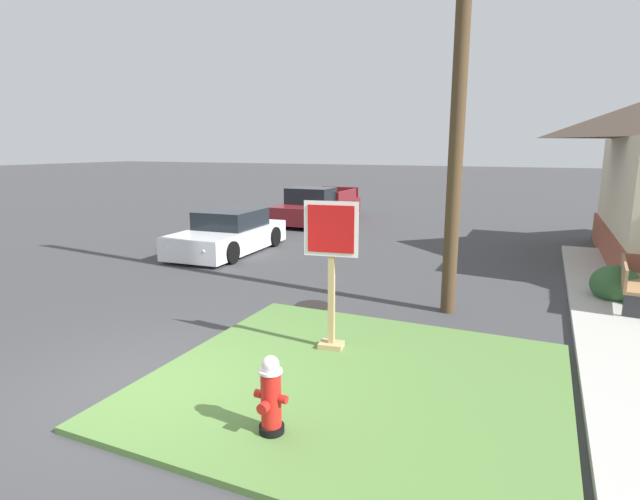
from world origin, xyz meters
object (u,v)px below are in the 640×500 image
Objects in this scene: pickup_truck_maroon at (317,207)px; utility_pole at (464,1)px; parked_sedan_white at (229,234)px; stop_sign at (331,276)px; street_bench at (630,281)px; manhole_cover at (313,306)px; fire_hydrant at (271,397)px.

pickup_truck_maroon is 0.50× the size of utility_pole.
utility_pole is at bearing -23.14° from parked_sedan_white.
parked_sedan_white is (-5.71, 5.70, -0.68)m from stop_sign.
parked_sedan_white is 9.09m from utility_pole.
manhole_cover is at bearing -158.83° from street_bench.
stop_sign reaches higher than pickup_truck_maroon.
stop_sign is 8.10m from parked_sedan_white.
parked_sedan_white is at bearing 126.71° from fire_hydrant.
stop_sign reaches higher than parked_sedan_white.
stop_sign is 5.24m from utility_pole.
fire_hydrant reaches higher than manhole_cover.
manhole_cover is 0.16× the size of parked_sedan_white.
street_bench is 6.01m from utility_pole.
street_bench reaches higher than fire_hydrant.
parked_sedan_white is at bearing 140.28° from manhole_cover.
manhole_cover is (-1.54, 4.35, -0.48)m from fire_hydrant.
utility_pole is (2.50, 0.74, 5.51)m from manhole_cover.
street_bench is (5.63, 2.18, 0.58)m from manhole_cover.
stop_sign is at bearing -44.91° from parked_sedan_white.
parked_sedan_white is (-4.49, 3.73, 0.53)m from manhole_cover.
manhole_cover is 0.13× the size of pickup_truck_maroon.
manhole_cover is at bearing 121.92° from stop_sign.
parked_sedan_white is at bearing 135.09° from stop_sign.
fire_hydrant is at bearing -100.73° from utility_pole.
pickup_truck_maroon is at bearing 141.40° from street_bench.
fire_hydrant is 0.20× the size of parked_sedan_white.
pickup_truck_maroon is (-0.11, 6.62, 0.07)m from parked_sedan_white.
manhole_cover is at bearing 109.45° from fire_hydrant.
manhole_cover is 11.34m from pickup_truck_maroon.
fire_hydrant is 10.08m from parked_sedan_white.
utility_pole is at bearing 79.27° from fire_hydrant.
manhole_cover is at bearing -163.48° from utility_pole.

